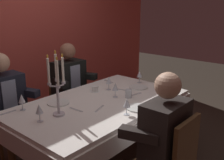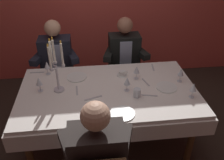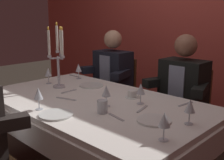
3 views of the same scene
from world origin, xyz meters
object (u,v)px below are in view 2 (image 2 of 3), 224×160
Objects in this scene: wine_glass_0 at (181,72)px; dining_table at (108,98)px; dinner_plate_1 at (122,114)px; seated_diner_0 at (56,56)px; candelabra at (56,68)px; coffee_cup_0 at (122,74)px; wine_glass_1 at (193,88)px; water_tumbler_0 at (137,93)px; wine_glass_5 at (127,81)px; seated_diner_1 at (97,157)px; wine_glass_2 at (47,65)px; dinner_plate_0 at (77,77)px; wine_glass_4 at (39,82)px; wine_glass_6 at (137,70)px; seated_diner_2 at (124,53)px; wine_glass_3 at (101,107)px; dinner_plate_2 at (167,87)px.

dining_table is at bearing -174.99° from wine_glass_0.
seated_diner_0 reaches higher than dinner_plate_1.
candelabra is 0.89m from seated_diner_0.
coffee_cup_0 is (0.71, 0.23, -0.25)m from candelabra.
wine_glass_1 is at bearing -15.69° from dining_table.
wine_glass_5 is at bearing 124.43° from water_tumbler_0.
seated_diner_1 reaches higher than dining_table.
wine_glass_0 and wine_glass_2 have the same top height.
wine_glass_4 is at bearing -149.16° from dinner_plate_0.
wine_glass_1 is 1.00× the size of wine_glass_4.
seated_diner_1 is at bearing -115.78° from wine_glass_6.
wine_glass_2 is 1.39m from seated_diner_1.
water_tumbler_0 is 0.08× the size of seated_diner_2.
seated_diner_0 is at bearing 150.55° from wine_glass_0.
dinner_plate_0 is at bearing 52.67° from candelabra.
wine_glass_0 is (0.73, 0.49, 0.11)m from dinner_plate_1.
wine_glass_4 is at bearing 167.60° from water_tumbler_0.
dinner_plate_1 is 0.19× the size of seated_diner_2.
dining_table is 0.36m from coffee_cup_0.
wine_glass_2 is 0.13× the size of seated_diner_1.
wine_glass_5 is (0.87, -0.45, 0.00)m from wine_glass_2.
seated_diner_0 is at bearing 104.18° from seated_diner_1.
seated_diner_0 reaches higher than wine_glass_6.
dining_table is 11.83× the size of wine_glass_0.
wine_glass_1 is 1.00× the size of wine_glass_2.
wine_glass_3 is (0.23, -0.72, 0.11)m from dinner_plate_0.
dinner_plate_2 is at bearing -3.76° from dining_table.
wine_glass_4 is 0.13× the size of seated_diner_1.
wine_glass_1 is at bearing -7.39° from water_tumbler_0.
wine_glass_6 is at bearing -12.27° from wine_glass_2.
water_tumbler_0 is at bearing -156.55° from wine_glass_0.
dinner_plate_2 is 0.45m from wine_glass_5.
dinner_plate_1 is at bearing 60.55° from seated_diner_1.
seated_diner_1 is (-0.37, -1.16, -0.03)m from coffee_cup_0.
dinner_plate_0 is 1.18m from wine_glass_0.
wine_glass_2 is at bearing 161.13° from dinner_plate_2.
wine_glass_3 is 0.13× the size of seated_diner_1.
dinner_plate_2 is 0.18× the size of seated_diner_2.
wine_glass_1 is (0.20, -0.19, 0.11)m from dinner_plate_2.
water_tumbler_0 reaches higher than dining_table.
wine_glass_1 is 1.00× the size of wine_glass_5.
dinner_plate_2 is 1.38× the size of wine_glass_5.
wine_glass_6 is (0.68, -0.10, 0.11)m from dinner_plate_0.
dinner_plate_1 is 0.94m from wine_glass_4.
wine_glass_5 reaches higher than coffee_cup_0.
seated_diner_2 reaches higher than wine_glass_2.
seated_diner_0 is (-1.46, 1.12, -0.12)m from wine_glass_1.
wine_glass_1 is at bearing -23.88° from dinner_plate_0.
seated_diner_0 is 0.93m from seated_diner_2.
dinner_plate_1 is 1.43× the size of wine_glass_2.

